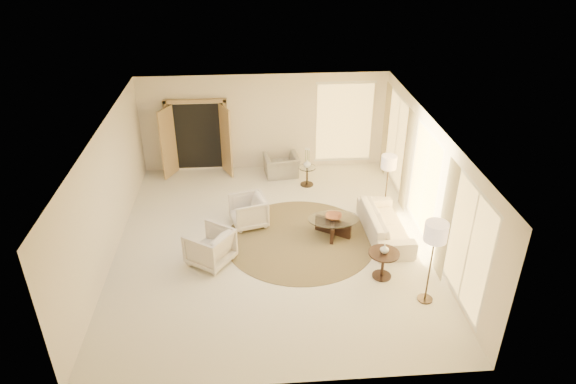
{
  "coord_description": "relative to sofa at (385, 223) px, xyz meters",
  "views": [
    {
      "loc": [
        -0.38,
        -9.75,
        6.72
      ],
      "look_at": [
        0.4,
        0.4,
        1.1
      ],
      "focal_mm": 32.0,
      "sensor_mm": 36.0,
      "label": 1
    }
  ],
  "objects": [
    {
      "name": "armchair_left",
      "position": [
        -3.17,
        0.71,
        0.09
      ],
      "size": [
        0.93,
        0.96,
        0.82
      ],
      "primitive_type": "imported",
      "rotation": [
        0.0,
        0.0,
        -1.31
      ],
      "color": "beige",
      "rests_on": "room"
    },
    {
      "name": "accent_chair",
      "position": [
        -2.21,
        3.27,
        0.1
      ],
      "size": [
        1.02,
        0.73,
        0.83
      ],
      "primitive_type": "imported",
      "rotation": [
        0.0,
        0.0,
        3.27
      ],
      "color": "gray",
      "rests_on": "room"
    },
    {
      "name": "bowl",
      "position": [
        -1.2,
        0.12,
        0.17
      ],
      "size": [
        0.45,
        0.45,
        0.09
      ],
      "primitive_type": "imported",
      "rotation": [
        0.0,
        0.0,
        -0.22
      ],
      "color": "brown",
      "rests_on": "coffee_table"
    },
    {
      "name": "side_table",
      "position": [
        -1.54,
        2.64,
        0.01
      ],
      "size": [
        0.47,
        0.47,
        0.55
      ],
      "rotation": [
        0.0,
        0.0,
        -0.2
      ],
      "color": "#31281E",
      "rests_on": "room"
    },
    {
      "name": "floor_lamp_near",
      "position": [
        0.25,
        1.04,
        1.01
      ],
      "size": [
        0.38,
        0.38,
        1.56
      ],
      "rotation": [
        0.0,
        0.0,
        0.06
      ],
      "color": "#31281E",
      "rests_on": "room"
    },
    {
      "name": "armchair_right",
      "position": [
        -4.0,
        -0.75,
        0.11
      ],
      "size": [
        1.13,
        1.14,
        0.87
      ],
      "primitive_type": "imported",
      "rotation": [
        0.0,
        0.0,
        -2.18
      ],
      "color": "beige",
      "rests_on": "room"
    },
    {
      "name": "floor_lamp_far",
      "position": [
        0.25,
        -2.31,
        1.19
      ],
      "size": [
        0.43,
        0.43,
        1.77
      ],
      "rotation": [
        0.0,
        0.0,
        -0.33
      ],
      "color": "#31281E",
      "rests_on": "room"
    },
    {
      "name": "end_vase",
      "position": [
        -0.42,
        -1.53,
        0.38
      ],
      "size": [
        0.23,
        0.23,
        0.19
      ],
      "primitive_type": "imported",
      "rotation": [
        0.0,
        0.0,
        -0.32
      ],
      "color": "white",
      "rests_on": "end_table"
    },
    {
      "name": "side_vase",
      "position": [
        -1.54,
        2.64,
        0.34
      ],
      "size": [
        0.27,
        0.27,
        0.22
      ],
      "primitive_type": "imported",
      "rotation": [
        0.0,
        0.0,
        0.32
      ],
      "color": "white",
      "rests_on": "side_table"
    },
    {
      "name": "window_back_corner",
      "position": [
        -0.35,
        3.82,
        1.03
      ],
      "size": [
        1.7,
        0.1,
        2.4
      ],
      "primitive_type": null,
      "color": "#FFCD66",
      "rests_on": "room"
    },
    {
      "name": "sofa",
      "position": [
        0.0,
        0.0,
        0.0
      ],
      "size": [
        0.92,
        2.2,
        0.64
      ],
      "primitive_type": "imported",
      "rotation": [
        0.0,
        0.0,
        1.6
      ],
      "color": "beige",
      "rests_on": "room"
    },
    {
      "name": "room",
      "position": [
        -2.65,
        -0.13,
        1.08
      ],
      "size": [
        7.04,
        8.04,
        2.83
      ],
      "color": "white",
      "rests_on": "ground"
    },
    {
      "name": "area_rug",
      "position": [
        -1.99,
        -0.02,
        -0.31
      ],
      "size": [
        4.04,
        4.04,
        0.01
      ],
      "primitive_type": "cylinder",
      "rotation": [
        0.0,
        0.0,
        0.18
      ],
      "color": "#40331D",
      "rests_on": "room"
    },
    {
      "name": "coffee_table",
      "position": [
        -1.2,
        0.12,
        -0.04
      ],
      "size": [
        1.56,
        1.56,
        0.44
      ],
      "rotation": [
        0.0,
        0.0,
        0.39
      ],
      "color": "black",
      "rests_on": "room"
    },
    {
      "name": "curtains_right",
      "position": [
        0.75,
        0.87,
        0.98
      ],
      "size": [
        0.06,
        5.2,
        2.6
      ],
      "primitive_type": null,
      "color": "tan",
      "rests_on": "room"
    },
    {
      "name": "windows_right",
      "position": [
        0.8,
        -0.03,
        1.03
      ],
      "size": [
        0.1,
        6.4,
        2.4
      ],
      "primitive_type": null,
      "color": "#FFCD66",
      "rests_on": "room"
    },
    {
      "name": "french_doors",
      "position": [
        -4.55,
        3.69,
        0.75
      ],
      "size": [
        1.95,
        0.66,
        2.16
      ],
      "color": "tan",
      "rests_on": "room"
    },
    {
      "name": "end_table",
      "position": [
        -0.42,
        -1.53,
        0.1
      ],
      "size": [
        0.64,
        0.64,
        0.6
      ],
      "rotation": [
        0.0,
        0.0,
        0.23
      ],
      "color": "black",
      "rests_on": "room"
    }
  ]
}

